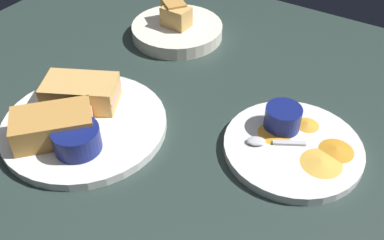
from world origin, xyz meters
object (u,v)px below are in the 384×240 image
Objects in this scene: sandwich_half_far at (53,126)px; spoon_by_gravy_ramekin at (264,142)px; ramekin_light_gravy at (283,117)px; plate_sandwich_main at (85,125)px; bread_basket_rear at (177,28)px; sandwich_half_near at (81,92)px; ramekin_dark_sauce at (77,138)px; spoon_by_dark_ramekin at (77,123)px; plate_chips_companion at (293,148)px.

sandwich_half_far is 1.58× the size of spoon_by_gravy_ramekin.
plate_sandwich_main is at bearing -149.75° from ramekin_light_gravy.
spoon_by_gravy_ramekin is 40.68cm from bread_basket_rear.
bread_basket_rear is (-4.23, 35.52, 1.34)cm from plate_sandwich_main.
sandwich_half_near is 1.94× the size of ramekin_dark_sauce.
spoon_by_dark_ramekin is at bearing -84.17° from bread_basket_rear.
spoon_by_dark_ramekin is at bearing 136.42° from ramekin_dark_sauce.
spoon_by_gravy_ramekin is at bearing -98.61° from ramekin_light_gravy.
bread_basket_rear is (-33.25, 23.44, 0.18)cm from spoon_by_gravy_ramekin.
sandwich_half_far is at bearing -179.70° from ramekin_dark_sauce.
plate_chips_companion is (29.49, 19.79, -2.99)cm from ramekin_dark_sauce.
sandwich_half_far is 4.69cm from spoon_by_dark_ramekin.
sandwich_half_far is 5.27cm from ramekin_dark_sauce.
spoon_by_dark_ramekin is (-4.30, 4.09, -1.83)cm from ramekin_dark_sauce.
plate_sandwich_main is 3.11× the size of spoon_by_gravy_ramekin.
plate_sandwich_main is 4.66× the size of ramekin_light_gravy.
ramekin_dark_sauce is at bearing -145.42° from spoon_by_gravy_ramekin.
spoon_by_gravy_ramekin is at bearing -150.54° from plate_chips_companion.
spoon_by_gravy_ramekin is (-0.81, -5.31, -1.83)cm from ramekin_light_gravy.
sandwich_half_near is 12.00cm from ramekin_dark_sauce.
ramekin_light_gravy is 38.61cm from bread_basket_rear.
sandwich_half_far reaches higher than plate_sandwich_main.
sandwich_half_far is at bearing -150.27° from spoon_by_gravy_ramekin.
spoon_by_dark_ramekin is 0.39× the size of bread_basket_rear.
sandwich_half_far reaches higher than ramekin_light_gravy.
sandwich_half_near is 33.97cm from spoon_by_gravy_ramekin.
plate_chips_companion is at bearing 23.53° from plate_sandwich_main.
plate_sandwich_main is 1.98× the size of sandwich_half_far.
bread_basket_rear is (-3.75, 36.72, 0.18)cm from spoon_by_dark_ramekin.
bread_basket_rear is (-2.78, 40.84, -1.86)cm from sandwich_half_far.
sandwich_half_near is at bearing 123.69° from spoon_by_dark_ramekin.
plate_sandwich_main is at bearing -45.17° from sandwich_half_near.
ramekin_light_gravy is at bearing 31.53° from spoon_by_dark_ramekin.
sandwich_half_near is 31.67cm from bread_basket_rear.
sandwich_half_near reaches higher than plate_chips_companion.
ramekin_dark_sauce is 0.37× the size of bread_basket_rear.
bread_basket_rear is at bearing 90.62° from sandwich_half_near.
sandwich_half_far reaches higher than spoon_by_dark_ramekin.
bread_basket_rear is at bearing 101.15° from ramekin_dark_sauce.
spoon_by_dark_ramekin is 0.88× the size of spoon_by_gravy_ramekin.
ramekin_light_gravy is at bearing 30.25° from plate_sandwich_main.
spoon_by_dark_ramekin is at bearing -155.76° from spoon_by_gravy_ramekin.
ramekin_dark_sauce is 0.33× the size of plate_chips_companion.
bread_basket_rear is (-8.05, 40.81, -1.65)cm from ramekin_dark_sauce.
sandwich_half_far is 40.98cm from bread_basket_rear.
ramekin_dark_sauce reaches higher than spoon_by_gravy_ramekin.
ramekin_light_gravy is at bearing 81.39° from spoon_by_gravy_ramekin.
plate_chips_companion is (37.19, 10.59, -3.20)cm from sandwich_half_near.
spoon_by_dark_ramekin is 32.36cm from spoon_by_gravy_ramekin.
sandwich_half_near reaches higher than plate_sandwich_main.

